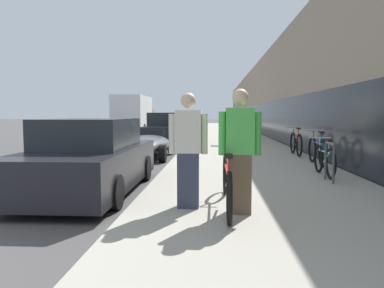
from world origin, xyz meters
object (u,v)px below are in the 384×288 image
object	(u,v)px
person_bystander	(188,150)
bike_rack_hoop	(330,158)
cruiser_bike_farthest	(296,144)
cruiser_bike_nearest	(324,160)
cruiser_bike_middle	(317,150)
moving_truck	(134,115)
tandem_bicycle	(227,183)
parked_sedan_far	(164,131)
parked_sedan_curbside	(91,159)
vintage_roadster_curbside	(146,145)
person_rider	(240,151)

from	to	relation	value
person_bystander	bike_rack_hoop	bearing A→B (deg)	39.63
cruiser_bike_farthest	person_bystander	bearing A→B (deg)	-113.41
cruiser_bike_nearest	cruiser_bike_middle	distance (m)	1.96
cruiser_bike_nearest	person_bystander	bearing A→B (deg)	-133.33
bike_rack_hoop	cruiser_bike_farthest	xyz separation A→B (m)	(0.42, 5.21, -0.10)
person_bystander	moving_truck	distance (m)	25.28
tandem_bicycle	moving_truck	size ratio (longest dim) A/B	0.38
cruiser_bike_middle	parked_sedan_far	xyz separation A→B (m)	(-5.51, 8.38, 0.18)
parked_sedan_curbside	vintage_roadster_curbside	world-z (taller)	parked_sedan_curbside
bike_rack_hoop	parked_sedan_far	size ratio (longest dim) A/B	0.20
bike_rack_hoop	cruiser_bike_farthest	world-z (taller)	cruiser_bike_farthest
tandem_bicycle	cruiser_bike_middle	world-z (taller)	cruiser_bike_middle
tandem_bicycle	bike_rack_hoop	world-z (taller)	tandem_bicycle
cruiser_bike_middle	cruiser_bike_farthest	size ratio (longest dim) A/B	1.04
person_bystander	cruiser_bike_middle	distance (m)	6.12
person_rider	parked_sedan_far	bearing A→B (deg)	102.01
cruiser_bike_nearest	cruiser_bike_farthest	bearing A→B (deg)	86.19
cruiser_bike_nearest	cruiser_bike_middle	xyz separation A→B (m)	(0.36, 1.93, 0.03)
cruiser_bike_farthest	cruiser_bike_nearest	bearing A→B (deg)	-93.81
person_rider	vintage_roadster_curbside	xyz separation A→B (m)	(-2.86, 8.11, -0.59)
cruiser_bike_middle	parked_sedan_curbside	distance (m)	6.41
person_bystander	cruiser_bike_nearest	world-z (taller)	person_bystander
person_bystander	moving_truck	world-z (taller)	moving_truck
cruiser_bike_nearest	moving_truck	size ratio (longest dim) A/B	0.24
cruiser_bike_nearest	vintage_roadster_curbside	xyz separation A→B (m)	(-5.08, 4.64, -0.06)
tandem_bicycle	cruiser_bike_nearest	distance (m)	3.95
parked_sedan_curbside	cruiser_bike_nearest	bearing A→B (deg)	15.28
cruiser_bike_nearest	vintage_roadster_curbside	bearing A→B (deg)	137.58
cruiser_bike_middle	cruiser_bike_farthest	bearing A→B (deg)	91.51
parked_sedan_curbside	moving_truck	xyz separation A→B (m)	(-3.98, 22.75, 0.84)
person_bystander	vintage_roadster_curbside	xyz separation A→B (m)	(-2.09, 7.81, -0.57)
tandem_bicycle	parked_sedan_curbside	size ratio (longest dim) A/B	0.56
person_rider	bike_rack_hoop	size ratio (longest dim) A/B	2.14
cruiser_bike_nearest	vintage_roadster_curbside	size ratio (longest dim) A/B	0.38
person_bystander	parked_sedan_curbside	bearing A→B (deg)	140.22
person_bystander	parked_sedan_far	xyz separation A→B (m)	(-2.16, 13.48, -0.30)
parked_sedan_curbside	tandem_bicycle	bearing A→B (deg)	-32.58
tandem_bicycle	cruiser_bike_middle	xyz separation A→B (m)	(2.75, 5.07, 0.02)
cruiser_bike_middle	vintage_roadster_curbside	world-z (taller)	cruiser_bike_middle
cruiser_bike_middle	vintage_roadster_curbside	distance (m)	6.08
bike_rack_hoop	cruiser_bike_nearest	size ratio (longest dim) A/B	0.51
person_bystander	moving_truck	size ratio (longest dim) A/B	0.26
tandem_bicycle	parked_sedan_far	xyz separation A→B (m)	(-2.76, 13.45, 0.21)
cruiser_bike_farthest	vintage_roadster_curbside	world-z (taller)	cruiser_bike_farthest
tandem_bicycle	person_rider	bearing A→B (deg)	-62.71
person_rider	cruiser_bike_nearest	distance (m)	4.15
bike_rack_hoop	cruiser_bike_middle	bearing A→B (deg)	79.91
parked_sedan_far	person_bystander	bearing A→B (deg)	-80.88
bike_rack_hoop	cruiser_bike_middle	distance (m)	2.77
bike_rack_hoop	cruiser_bike_middle	size ratio (longest dim) A/B	0.45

